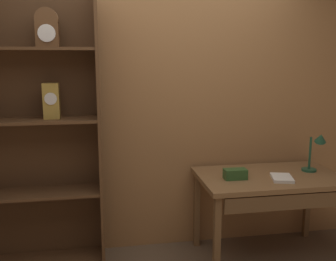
# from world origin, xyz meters

# --- Properties ---
(back_wood_panel) EXTENTS (4.80, 0.05, 2.60)m
(back_wood_panel) POSITION_xyz_m (0.00, 1.29, 1.30)
(back_wood_panel) COLOR #9E6B3D
(back_wood_panel) RESTS_ON ground
(bookshelf) EXTENTS (1.33, 0.32, 2.24)m
(bookshelf) POSITION_xyz_m (-1.16, 1.00, 1.14)
(bookshelf) COLOR brown
(bookshelf) RESTS_ON ground
(workbench) EXTENTS (1.20, 0.73, 0.75)m
(workbench) POSITION_xyz_m (0.92, 0.84, 0.66)
(workbench) COLOR brown
(workbench) RESTS_ON ground
(desk_lamp) EXTENTS (0.19, 0.19, 0.36)m
(desk_lamp) POSITION_xyz_m (1.35, 0.89, 0.95)
(desk_lamp) COLOR #1E472D
(desk_lamp) RESTS_ON workbench
(toolbox_small) EXTENTS (0.19, 0.10, 0.08)m
(toolbox_small) POSITION_xyz_m (0.59, 0.81, 0.79)
(toolbox_small) COLOR #2D5123
(toolbox_small) RESTS_ON workbench
(open_repair_manual) EXTENTS (0.21, 0.25, 0.02)m
(open_repair_manual) POSITION_xyz_m (0.97, 0.73, 0.76)
(open_repair_manual) COLOR silver
(open_repair_manual) RESTS_ON workbench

